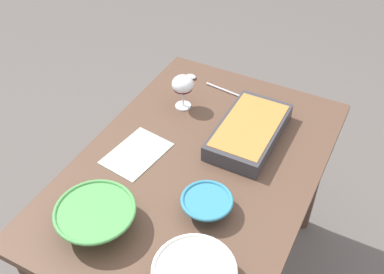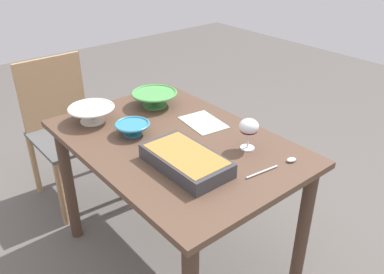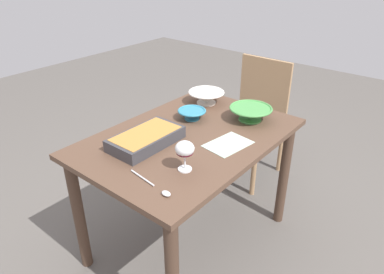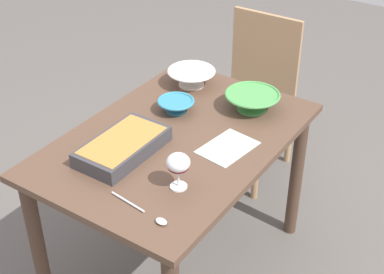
% 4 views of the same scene
% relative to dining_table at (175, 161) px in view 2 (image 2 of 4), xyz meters
% --- Properties ---
extents(ground_plane, '(8.00, 8.00, 0.00)m').
position_rel_dining_table_xyz_m(ground_plane, '(0.00, 0.00, -0.61)').
color(ground_plane, '#5B5651').
extents(dining_table, '(1.15, 0.79, 0.73)m').
position_rel_dining_table_xyz_m(dining_table, '(0.00, 0.00, 0.00)').
color(dining_table, brown).
rests_on(dining_table, ground_plane).
extents(chair, '(0.45, 0.43, 0.89)m').
position_rel_dining_table_xyz_m(chair, '(-0.94, -0.14, -0.13)').
color(chair, '#595959').
rests_on(chair, ground_plane).
extents(wine_glass, '(0.09, 0.09, 0.14)m').
position_rel_dining_table_xyz_m(wine_glass, '(0.27, 0.20, 0.22)').
color(wine_glass, white).
rests_on(wine_glass, dining_table).
extents(casserole_dish, '(0.37, 0.20, 0.06)m').
position_rel_dining_table_xyz_m(casserole_dish, '(0.21, -0.11, 0.15)').
color(casserole_dish, '#38383D').
rests_on(casserole_dish, dining_table).
extents(mixing_bowl, '(0.23, 0.23, 0.08)m').
position_rel_dining_table_xyz_m(mixing_bowl, '(-0.41, -0.20, 0.16)').
color(mixing_bowl, white).
rests_on(mixing_bowl, dining_table).
extents(small_bowl, '(0.16, 0.16, 0.06)m').
position_rel_dining_table_xyz_m(small_bowl, '(-0.16, -0.12, 0.15)').
color(small_bowl, teal).
rests_on(small_bowl, dining_table).
extents(serving_bowl, '(0.24, 0.24, 0.08)m').
position_rel_dining_table_xyz_m(serving_bowl, '(-0.37, 0.15, 0.16)').
color(serving_bowl, '#4C994C').
rests_on(serving_bowl, dining_table).
extents(serving_spoon, '(0.05, 0.26, 0.01)m').
position_rel_dining_table_xyz_m(serving_spoon, '(0.45, 0.20, 0.12)').
color(serving_spoon, silver).
rests_on(serving_spoon, dining_table).
extents(napkin, '(0.25, 0.19, 0.00)m').
position_rel_dining_table_xyz_m(napkin, '(-0.05, 0.21, 0.12)').
color(napkin, '#B2CCB7').
rests_on(napkin, dining_table).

